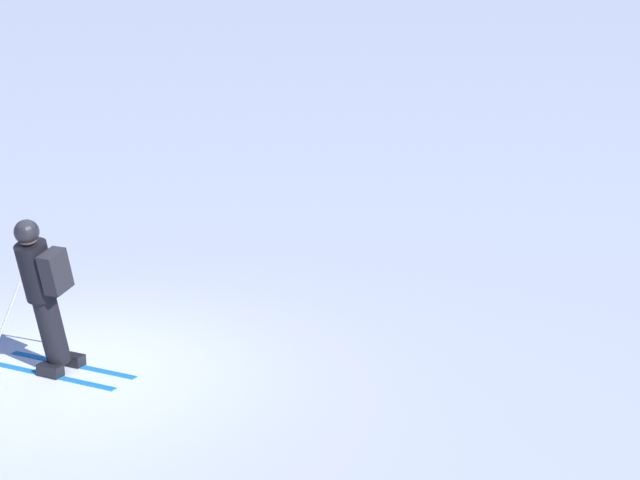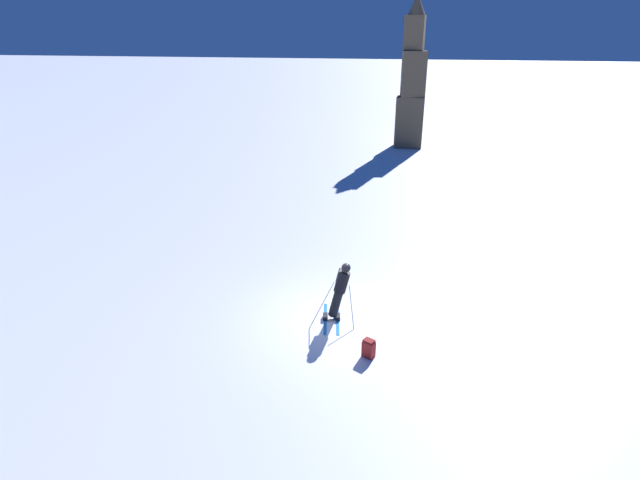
% 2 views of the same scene
% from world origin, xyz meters
% --- Properties ---
extents(ground_plane, '(300.00, 300.00, 0.00)m').
position_xyz_m(ground_plane, '(0.00, 0.00, 0.00)').
color(ground_plane, white).
extents(skier, '(1.27, 1.76, 1.82)m').
position_xyz_m(skier, '(0.11, 0.07, 1.00)').
color(skier, '#1E7AC6').
rests_on(skier, ground).
extents(rock_pillar, '(1.94, 1.71, 10.07)m').
position_xyz_m(rock_pillar, '(0.95, 24.38, 4.22)').
color(rock_pillar, brown).
rests_on(rock_pillar, ground).
extents(spare_backpack, '(0.37, 0.33, 0.50)m').
position_xyz_m(spare_backpack, '(1.15, -1.59, 0.24)').
color(spare_backpack, '#AD231E').
rests_on(spare_backpack, ground).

